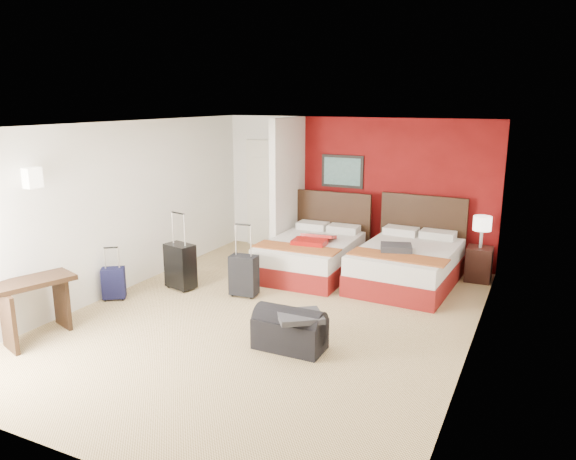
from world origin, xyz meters
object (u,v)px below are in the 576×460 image
Objects in this scene: duffel_bag at (290,332)px; desk at (36,309)px; red_suitcase_open at (314,240)px; table_lamp at (482,232)px; suitcase_charcoal at (244,277)px; nightstand at (479,264)px; bed_right at (406,266)px; suitcase_black at (180,268)px; suitcase_navy at (114,285)px; bed_left at (311,257)px.

duffel_bag is 0.90× the size of desk.
duffel_bag is (0.79, -2.56, -0.41)m from red_suitcase_open.
table_lamp is 0.86× the size of suitcase_charcoal.
duffel_bag is (-1.65, -3.48, -0.07)m from nightstand.
suitcase_charcoal reaches higher than duffel_bag.
bed_right is 3.65× the size of nightstand.
table_lamp is at bearing 63.95° from desk.
suitcase_black is 1.03m from suitcase_charcoal.
suitcase_charcoal is at bearing 21.18° from suitcase_black.
suitcase_navy is at bearing -147.02° from nightstand.
duffel_bag is at bearing -49.53° from suitcase_charcoal.
desk is (-0.48, -2.19, 0.04)m from suitcase_black.
suitcase_charcoal is 1.31× the size of suitcase_navy.
bed_left reaches higher than suitcase_navy.
bed_right is 2.52m from suitcase_charcoal.
desk is at bearing -89.20° from suitcase_black.
suitcase_charcoal is at bearing 136.55° from duffel_bag.
suitcase_charcoal is 1.86m from suitcase_navy.
bed_left is at bearing -172.19° from bed_right.
suitcase_charcoal is (-0.56, -1.29, -0.32)m from red_suitcase_open.
duffel_bag is at bearing -41.73° from suitcase_navy.
red_suitcase_open is at bearing 107.04° from duffel_bag.
table_lamp is (0.00, 0.00, 0.52)m from nightstand.
red_suitcase_open reaches higher than suitcase_charcoal.
suitcase_charcoal is at bearing -139.90° from bed_right.
suitcase_black is at bearing -134.84° from bed_left.
bed_right is 1.50m from red_suitcase_open.
nightstand is 0.52m from table_lamp.
red_suitcase_open is at bearing 10.59° from suitcase_navy.
suitcase_navy is at bearing -113.03° from suitcase_black.
table_lamp is 6.40m from desk.
nightstand reaches higher than suitcase_navy.
red_suitcase_open is 1.24× the size of suitcase_charcoal.
suitcase_black is (-3.03, -1.66, 0.04)m from bed_right.
bed_left is at bearing 80.89° from desk.
desk is (0.10, -1.39, 0.15)m from suitcase_navy.
red_suitcase_open is at bearing -45.86° from bed_left.
table_lamp is 1.13× the size of suitcase_navy.
bed_right reaches higher than bed_left.
red_suitcase_open reaches higher than bed_left.
bed_right is 4.48× the size of suitcase_navy.
suitcase_black is at bearing -149.65° from table_lamp.
desk reaches higher than suitcase_black.
bed_left is at bearing 108.39° from duffel_bag.
table_lamp reaches higher than bed_right.
suitcase_black is at bearing -178.27° from suitcase_charcoal.
suitcase_black reaches higher than duffel_bag.
bed_left is 3.77× the size of table_lamp.
nightstand is at bearing 14.62° from red_suitcase_open.
duffel_bag is (-0.66, -2.79, -0.09)m from bed_right.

